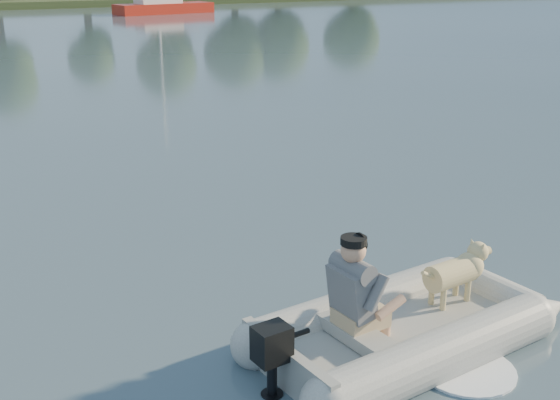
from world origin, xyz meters
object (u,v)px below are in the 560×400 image
dinghy (410,289)px  sailboat (163,7)px  man (354,288)px  dog (451,278)px

dinghy → sailboat: bearing=67.6°
dinghy → man: 0.73m
dinghy → sailboat: (13.45, 47.22, -0.15)m
dinghy → man: bearing=175.8°
dinghy → sailboat: 49.10m
man → sailboat: sailboat is taller
man → dog: 1.38m
dinghy → man: size_ratio=4.25×
sailboat → dinghy: bearing=-115.0°
dinghy → dog: (0.64, 0.13, -0.08)m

